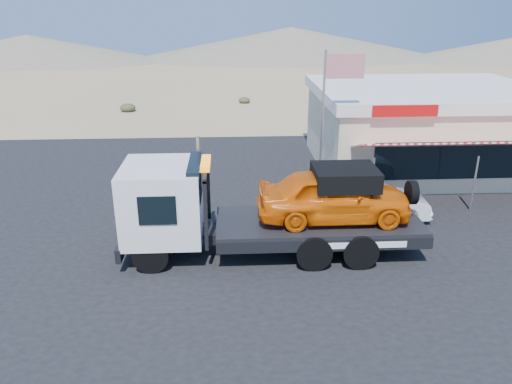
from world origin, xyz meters
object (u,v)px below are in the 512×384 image
tow_truck (265,204)px  jerky_store (423,126)px  flagpole (329,111)px  white_sedan (371,201)px

tow_truck → jerky_store: size_ratio=0.91×
tow_truck → flagpole: size_ratio=1.57×
jerky_store → tow_truck: bearing=-133.8°
white_sedan → flagpole: bearing=43.4°
white_sedan → flagpole: flagpole is taller
white_sedan → flagpole: 3.79m
white_sedan → tow_truck: bearing=124.5°
tow_truck → flagpole: flagpole is taller
tow_truck → white_sedan: (4.18, 2.48, -0.98)m
tow_truck → jerky_store: 12.03m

